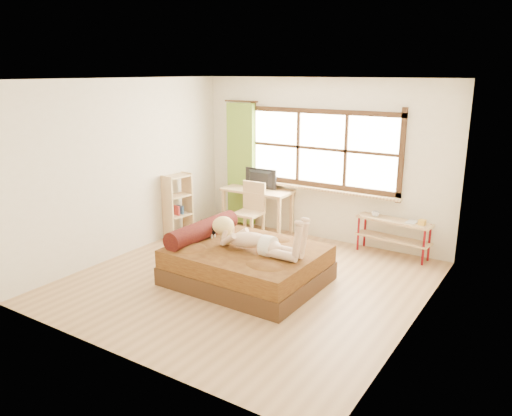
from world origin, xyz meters
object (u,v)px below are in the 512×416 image
Objects in this scene: chair at (251,207)px; bookshelf at (178,205)px; bed at (244,263)px; woman at (254,230)px; kitten at (209,229)px; desk at (257,195)px; pipe_shelf at (394,229)px.

chair is 0.89× the size of bookshelf.
bed is 1.45× the size of woman.
bed reaches higher than kitten.
kitten is at bearing -81.14° from chair.
woman is 2.36m from desk.
kitten is at bearing 171.16° from woman.
bed is 6.75× the size of kitten.
chair is at bearing -162.66° from pipe_shelf.
chair is 1.26m from bookshelf.
chair reaches higher than pipe_shelf.
desk is at bearing -171.45° from pipe_shelf.
woman is 1.10× the size of desk.
chair is (-0.93, 1.60, 0.28)m from bed.
chair is 0.82× the size of pipe_shelf.
bed is at bearing -63.25° from desk.
woman is at bearing -113.89° from pipe_shelf.
chair reaches higher than desk.
kitten is 0.23× the size of desk.
bookshelf is at bearing 148.17° from kitten.
bed is 0.76m from kitten.
kitten is 0.30× the size of chair.
kitten is at bearing -25.32° from bookshelf.
woman reaches higher than kitten.
bookshelf reaches higher than chair.
bed is 1.68× the size of pipe_shelf.
desk is at bearing 104.26° from chair.
desk reaches higher than bed.
desk reaches higher than kitten.
kitten is 2.88m from pipe_shelf.
desk is (-0.36, 1.86, 0.07)m from kitten.
bed is 2.04× the size of chair.
bookshelf reaches higher than kitten.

